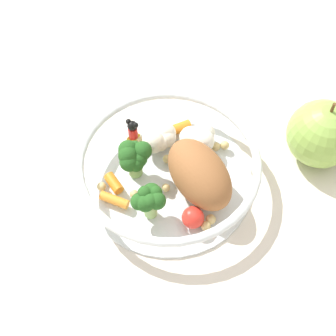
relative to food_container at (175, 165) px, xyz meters
name	(u,v)px	position (x,y,z in m)	size (l,w,h in m)	color
ground_plane	(178,178)	(0.00, 0.00, -0.03)	(2.40, 2.40, 0.00)	silver
food_container	(175,165)	(0.00, 0.00, 0.00)	(0.21, 0.21, 0.07)	white
loose_apple	(321,134)	(0.02, 0.17, 0.01)	(0.08, 0.08, 0.09)	#8CB74C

